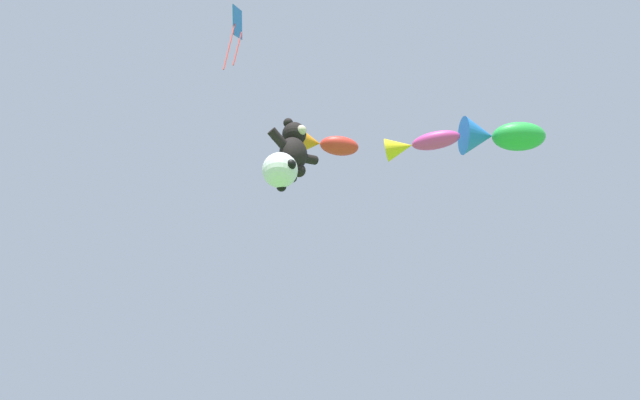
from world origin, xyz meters
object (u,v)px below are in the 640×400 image
object	(u,v)px
teddy_bear_kite	(294,147)
diamond_kite	(237,27)
soccer_ball_kite	(280,170)
fish_kite_crimson	(324,144)
fish_kite_emerald	(498,136)
fish_kite_magenta	(417,144)

from	to	relation	value
teddy_bear_kite	diamond_kite	size ratio (longest dim) A/B	0.66
soccer_ball_kite	fish_kite_crimson	distance (m)	3.40
teddy_bear_kite	fish_kite_emerald	size ratio (longest dim) A/B	0.69
fish_kite_emerald	diamond_kite	bearing A→B (deg)	156.71
fish_kite_magenta	diamond_kite	distance (m)	6.01
diamond_kite	fish_kite_emerald	bearing A→B (deg)	-23.29
fish_kite_crimson	fish_kite_magenta	bearing A→B (deg)	-51.64
teddy_bear_kite	soccer_ball_kite	size ratio (longest dim) A/B	1.79
soccer_ball_kite	fish_kite_emerald	world-z (taller)	fish_kite_emerald
teddy_bear_kite	fish_kite_crimson	distance (m)	2.22
diamond_kite	fish_kite_magenta	bearing A→B (deg)	-14.11
fish_kite_magenta	teddy_bear_kite	bearing A→B (deg)	152.34
teddy_bear_kite	fish_kite_magenta	bearing A→B (deg)	-27.66
teddy_bear_kite	fish_kite_magenta	size ratio (longest dim) A/B	0.78
soccer_ball_kite	teddy_bear_kite	bearing A→B (deg)	11.22
teddy_bear_kite	fish_kite_crimson	size ratio (longest dim) A/B	0.90
fish_kite_crimson	diamond_kite	distance (m)	4.18
teddy_bear_kite	soccer_ball_kite	distance (m)	1.26
teddy_bear_kite	fish_kite_emerald	distance (m)	6.26
fish_kite_crimson	diamond_kite	size ratio (longest dim) A/B	0.74
fish_kite_crimson	fish_kite_magenta	xyz separation A→B (m)	(1.70, -2.15, -0.28)
soccer_ball_kite	diamond_kite	world-z (taller)	diamond_kite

